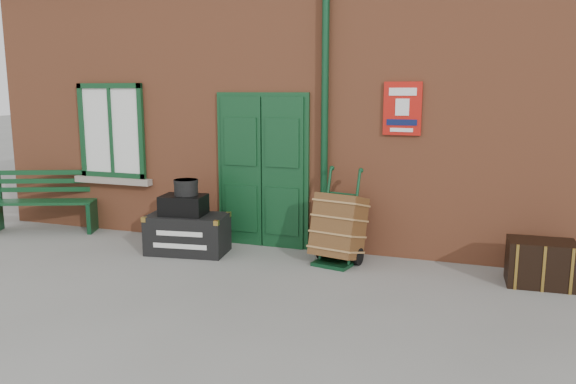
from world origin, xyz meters
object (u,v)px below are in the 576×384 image
at_px(bench, 45,200).
at_px(houdini_trunk, 188,234).
at_px(porter_trolley, 339,228).
at_px(dark_trunk, 541,263).

height_order(bench, houdini_trunk, bench).
relative_size(bench, porter_trolley, 1.38).
bearing_deg(houdini_trunk, porter_trolley, -1.51).
xyz_separation_m(houdini_trunk, porter_trolley, (2.14, 0.25, 0.21)).
bearing_deg(dark_trunk, porter_trolley, 175.28).
relative_size(houdini_trunk, porter_trolley, 0.89).
distance_m(houdini_trunk, dark_trunk, 4.63).
height_order(bench, porter_trolley, porter_trolley).
relative_size(porter_trolley, dark_trunk, 1.66).
bearing_deg(dark_trunk, bench, 175.33).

